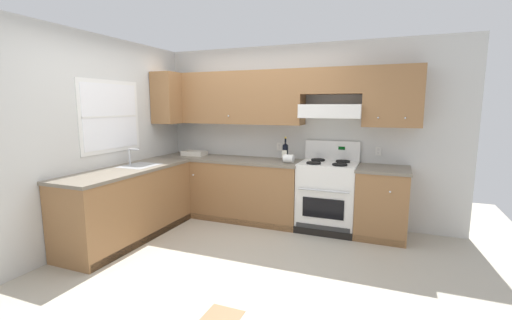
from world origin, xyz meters
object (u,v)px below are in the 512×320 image
object	(u,v)px
stove	(327,195)
bowl	(194,154)
paper_towel_roll	(289,159)
wine_bottle	(285,151)

from	to	relation	value
stove	bowl	world-z (taller)	stove
stove	paper_towel_roll	distance (m)	0.73
bowl	paper_towel_roll	distance (m)	1.60
wine_bottle	bowl	bearing A→B (deg)	-179.79
stove	wine_bottle	distance (m)	0.85
wine_bottle	paper_towel_roll	xyz separation A→B (m)	(0.10, -0.15, -0.08)
stove	paper_towel_roll	bearing A→B (deg)	-169.91
wine_bottle	bowl	xyz separation A→B (m)	(-1.50, -0.01, -0.11)
wine_bottle	bowl	world-z (taller)	wine_bottle
stove	wine_bottle	size ratio (longest dim) A/B	3.49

